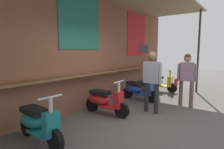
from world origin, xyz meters
name	(u,v)px	position (x,y,z in m)	size (l,w,h in m)	color
ground_plane	(137,123)	(0.00, 0.00, 0.00)	(30.52, 30.52, 0.00)	#56544F
market_stall_facade	(82,42)	(0.01, 1.85, 1.99)	(10.90, 2.53, 3.57)	brown
scooter_teal	(37,122)	(-1.95, 1.08, 0.39)	(0.46, 1.40, 0.97)	#197075
scooter_red	(104,100)	(0.05, 1.08, 0.39)	(0.48, 1.40, 0.97)	red
scooter_blue	(137,89)	(1.92, 1.08, 0.39)	(0.46, 1.40, 0.97)	#233D9E
scooter_yellow	(159,82)	(3.80, 1.08, 0.39)	(0.48, 1.40, 0.97)	gold
shopper_with_handbag	(151,76)	(0.96, 0.11, 1.06)	(0.27, 0.67, 1.72)	#232328
shopper_browsing	(186,75)	(2.19, -0.49, 1.00)	(0.41, 0.65, 1.65)	brown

